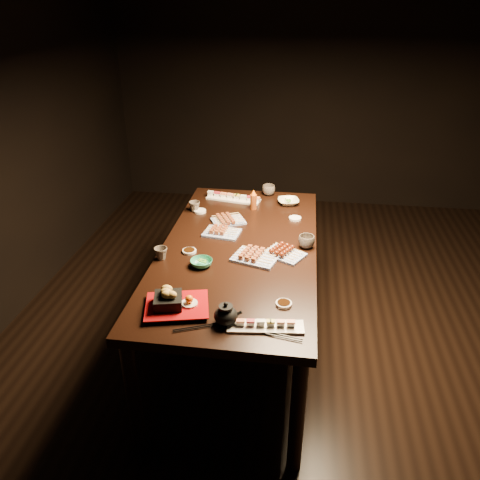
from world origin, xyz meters
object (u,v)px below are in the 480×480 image
at_px(sushi_platter_far, 233,197).
at_px(teacup_mid_right, 306,242).
at_px(teapot, 226,313).
at_px(edamame_bowl_green, 201,263).
at_px(yakitori_plate_center, 222,230).
at_px(teacup_far_left, 195,206).
at_px(teacup_near_left, 161,253).
at_px(edamame_bowl_cream, 288,202).
at_px(condiment_bottle, 253,199).
at_px(dining_table, 239,300).
at_px(yakitori_plate_left, 228,218).
at_px(tempura_tray, 177,299).
at_px(sushi_platter_near, 266,324).
at_px(teacup_far_right, 269,190).
at_px(yakitori_plate_right, 255,254).

bearing_deg(sushi_platter_far, teacup_mid_right, 140.16).
bearing_deg(teapot, edamame_bowl_green, 102.86).
relative_size(yakitori_plate_center, teacup_far_left, 2.94).
xyz_separation_m(teacup_near_left, teacup_mid_right, (0.80, 0.25, 0.00)).
relative_size(teacup_near_left, teacup_mid_right, 0.78).
distance_m(edamame_bowl_cream, condiment_bottle, 0.27).
bearing_deg(teacup_far_left, teapot, -70.71).
relative_size(dining_table, yakitori_plate_left, 8.75).
xyz_separation_m(yakitori_plate_center, yakitori_plate_left, (0.01, 0.18, -0.00)).
distance_m(edamame_bowl_green, tempura_tray, 0.40).
height_order(sushi_platter_near, teacup_far_left, teacup_far_left).
relative_size(dining_table, teacup_mid_right, 18.95).
bearing_deg(teacup_far_left, yakitori_plate_center, -52.23).
bearing_deg(sushi_platter_near, yakitori_plate_center, 105.53).
height_order(edamame_bowl_cream, teacup_far_right, teacup_far_right).
xyz_separation_m(edamame_bowl_green, teacup_mid_right, (0.56, 0.29, 0.02)).
bearing_deg(yakitori_plate_right, edamame_bowl_green, -140.86).
bearing_deg(edamame_bowl_cream, teacup_far_right, 135.17).
relative_size(sushi_platter_near, tempura_tray, 1.16).
relative_size(sushi_platter_near, yakitori_plate_right, 1.41).
relative_size(sushi_platter_far, edamame_bowl_green, 3.22).
distance_m(yakitori_plate_center, edamame_bowl_green, 0.40).
distance_m(yakitori_plate_left, edamame_bowl_green, 0.58).
distance_m(dining_table, teacup_mid_right, 0.57).
distance_m(yakitori_plate_right, condiment_bottle, 0.70).
distance_m(sushi_platter_far, teacup_far_right, 0.28).
relative_size(sushi_platter_near, yakitori_plate_center, 1.57).
bearing_deg(dining_table, yakitori_plate_right, -45.94).
bearing_deg(yakitori_plate_right, teapot, -79.52).
distance_m(dining_table, edamame_bowl_green, 0.49).
xyz_separation_m(sushi_platter_far, teacup_near_left, (-0.27, -0.90, 0.01)).
distance_m(edamame_bowl_green, teacup_far_right, 1.11).
xyz_separation_m(tempura_tray, teacup_near_left, (-0.21, 0.45, -0.02)).
bearing_deg(sushi_platter_far, yakitori_plate_center, 102.13).
relative_size(sushi_platter_far, yakitori_plate_left, 1.88).
relative_size(yakitori_plate_right, yakitori_plate_left, 1.17).
bearing_deg(yakitori_plate_left, tempura_tray, -121.19).
distance_m(sushi_platter_near, teacup_near_left, 0.83).
relative_size(edamame_bowl_cream, teacup_far_right, 1.57).
bearing_deg(teapot, sushi_platter_far, 85.91).
xyz_separation_m(teacup_mid_right, condiment_bottle, (-0.37, 0.51, 0.03)).
distance_m(yakitori_plate_left, teacup_near_left, 0.60).
xyz_separation_m(sushi_platter_near, edamame_bowl_cream, (0.03, 1.41, -0.00)).
bearing_deg(condiment_bottle, yakitori_plate_right, -82.58).
distance_m(teacup_mid_right, teacup_far_left, 0.87).
relative_size(teacup_far_left, condiment_bottle, 0.52).
xyz_separation_m(yakitori_plate_center, yakitori_plate_right, (0.24, -0.28, 0.00)).
distance_m(yakitori_plate_center, teacup_near_left, 0.45).
relative_size(dining_table, condiment_bottle, 12.74).
distance_m(sushi_platter_near, edamame_bowl_cream, 1.41).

